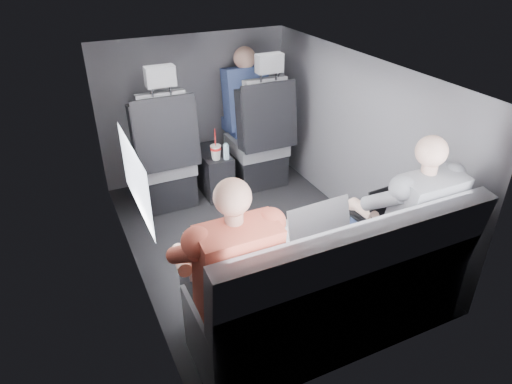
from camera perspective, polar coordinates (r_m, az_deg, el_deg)
name	(u,v)px	position (r m, az deg, el deg)	size (l,w,h in m)	color
floor	(254,240)	(3.61, -0.28, -6.08)	(2.60, 2.60, 0.00)	black
ceiling	(253,69)	(3.02, -0.34, 15.16)	(2.60, 2.60, 0.00)	#B2B2AD
panel_left	(126,190)	(3.04, -15.90, 0.26)	(0.02, 2.60, 1.35)	#56565B
panel_right	(357,142)	(3.69, 12.52, 6.13)	(0.02, 2.60, 1.35)	#56565B
panel_front	(195,108)	(4.38, -7.62, 10.35)	(1.80, 0.02, 1.35)	#56565B
panel_back	(366,269)	(2.33, 13.54, -9.37)	(1.80, 0.02, 1.35)	#56565B
side_window	(135,178)	(2.67, -14.88, 1.69)	(0.02, 0.75, 0.42)	white
seatbelt	(268,109)	(3.95, 1.53, 10.34)	(0.05, 0.01, 0.65)	black
front_seat_left	(164,163)	(3.97, -11.40, 3.57)	(0.52, 0.58, 1.26)	black
front_seat_right	(259,145)	(4.24, 0.43, 5.93)	(0.52, 0.58, 1.26)	black
center_console	(213,172)	(4.20, -5.37, 2.55)	(0.24, 0.48, 0.41)	black
rear_bench	(332,295)	(2.70, 9.52, -12.62)	(1.60, 0.57, 0.92)	slate
soda_cup	(216,152)	(3.94, -5.05, 5.05)	(0.09, 0.09, 0.28)	white
water_bottle	(226,152)	(3.94, -3.76, 5.04)	(0.05, 0.05, 0.15)	#A2BDDC
laptop_white	(215,251)	(2.45, -5.13, -7.41)	(0.38, 0.36, 0.27)	silver
laptop_silver	(309,229)	(2.63, 6.63, -4.58)	(0.40, 0.36, 0.28)	#A9A9AD
laptop_black	(380,208)	(2.91, 15.25, -1.89)	(0.36, 0.33, 0.25)	black
passenger_rear_left	(227,272)	(2.34, -3.64, -9.95)	(0.49, 0.61, 1.20)	#313236
passenger_rear_right	(403,220)	(2.86, 17.92, -3.32)	(0.48, 0.61, 1.19)	navy
passenger_front_right	(245,100)	(4.32, -1.35, 11.39)	(0.40, 0.40, 0.81)	navy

